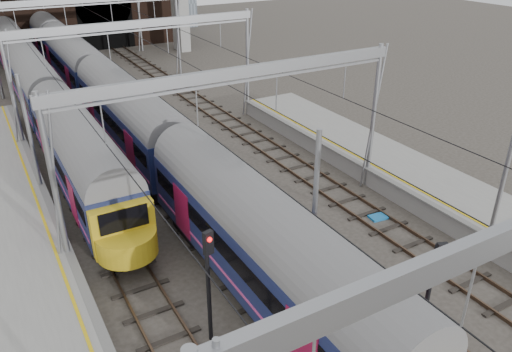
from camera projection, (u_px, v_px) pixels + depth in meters
ground at (341, 319)px, 18.80m from camera, size 160.00×160.00×0.00m
tracks at (186, 169)px, 30.43m from camera, size 14.40×80.00×0.22m
overhead_line at (141, 41)px, 32.53m from camera, size 16.80×80.00×8.00m
retaining_wall at (71, 13)px, 57.78m from camera, size 28.00×2.75×9.00m
train_main at (97, 85)px, 37.88m from camera, size 2.87×66.43×4.92m
train_second at (22, 62)px, 44.62m from camera, size 2.72×62.86×4.70m
signal_near_left at (208, 273)px, 16.54m from camera, size 0.36×0.46×4.66m
signal_near_centre at (431, 287)px, 15.90m from camera, size 0.38×0.46×4.70m
equip_cover_a at (337, 259)px, 22.12m from camera, size 0.98×0.74×0.11m
equip_cover_b at (279, 227)px, 24.50m from camera, size 1.04×0.79×0.11m
equip_cover_c at (378, 217)px, 25.32m from camera, size 0.94×0.71×0.10m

